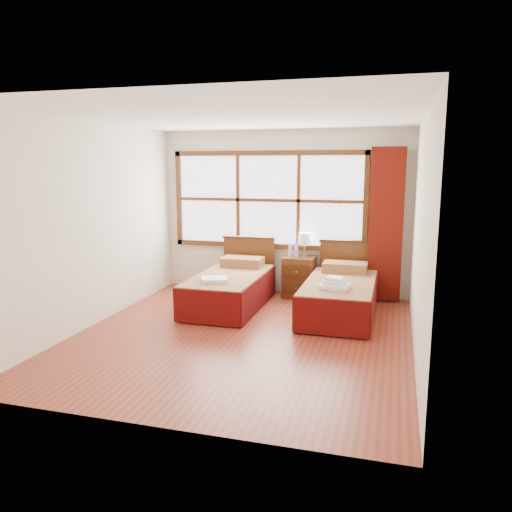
# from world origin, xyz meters

# --- Properties ---
(floor) EXTENTS (4.50, 4.50, 0.00)m
(floor) POSITION_xyz_m (0.00, 0.00, 0.00)
(floor) COLOR brown
(floor) RESTS_ON ground
(ceiling) EXTENTS (4.50, 4.50, 0.00)m
(ceiling) POSITION_xyz_m (0.00, 0.00, 2.60)
(ceiling) COLOR white
(ceiling) RESTS_ON wall_back
(wall_back) EXTENTS (4.00, 0.00, 4.00)m
(wall_back) POSITION_xyz_m (0.00, 2.25, 1.30)
(wall_back) COLOR silver
(wall_back) RESTS_ON floor
(wall_left) EXTENTS (0.00, 4.50, 4.50)m
(wall_left) POSITION_xyz_m (-2.00, 0.00, 1.30)
(wall_left) COLOR silver
(wall_left) RESTS_ON floor
(wall_right) EXTENTS (0.00, 4.50, 4.50)m
(wall_right) POSITION_xyz_m (2.00, 0.00, 1.30)
(wall_right) COLOR silver
(wall_right) RESTS_ON floor
(window) EXTENTS (3.16, 0.06, 1.56)m
(window) POSITION_xyz_m (-0.25, 2.21, 1.50)
(window) COLOR white
(window) RESTS_ON wall_back
(curtain) EXTENTS (0.50, 0.16, 2.30)m
(curtain) POSITION_xyz_m (1.60, 2.11, 1.17)
(curtain) COLOR #5C1209
(curtain) RESTS_ON wall_back
(bed_left) EXTENTS (0.94, 1.96, 0.91)m
(bed_left) POSITION_xyz_m (-0.55, 1.20, 0.28)
(bed_left) COLOR #3B1F0C
(bed_left) RESTS_ON floor
(bed_right) EXTENTS (0.95, 1.97, 0.92)m
(bed_right) POSITION_xyz_m (1.05, 1.20, 0.28)
(bed_right) COLOR #3B1F0C
(bed_right) RESTS_ON floor
(nightstand) EXTENTS (0.48, 0.47, 0.64)m
(nightstand) POSITION_xyz_m (0.32, 1.99, 0.32)
(nightstand) COLOR #512A11
(nightstand) RESTS_ON floor
(towels_left) EXTENTS (0.42, 0.40, 0.05)m
(towels_left) POSITION_xyz_m (-0.61, 0.68, 0.51)
(towels_left) COLOR white
(towels_left) RESTS_ON bed_left
(towels_right) EXTENTS (0.40, 0.37, 0.15)m
(towels_right) POSITION_xyz_m (1.02, 0.73, 0.55)
(towels_right) COLOR white
(towels_right) RESTS_ON bed_right
(lamp) EXTENTS (0.19, 0.19, 0.36)m
(lamp) POSITION_xyz_m (0.38, 2.07, 0.90)
(lamp) COLOR #C1873E
(lamp) RESTS_ON nightstand
(bottle_near) EXTENTS (0.06, 0.06, 0.23)m
(bottle_near) POSITION_xyz_m (0.19, 1.92, 0.75)
(bottle_near) COLOR silver
(bottle_near) RESTS_ON nightstand
(bottle_far) EXTENTS (0.06, 0.06, 0.24)m
(bottle_far) POSITION_xyz_m (0.26, 1.99, 0.75)
(bottle_far) COLOR silver
(bottle_far) RESTS_ON nightstand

